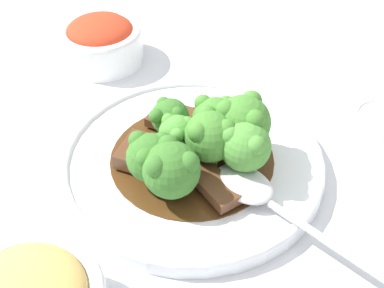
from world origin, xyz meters
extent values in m
plane|color=silver|center=(0.00, 0.00, 0.00)|extent=(4.00, 4.00, 0.00)
cylinder|color=white|center=(0.00, 0.00, 0.01)|extent=(0.26, 0.26, 0.01)
torus|color=white|center=(0.00, 0.00, 0.01)|extent=(0.26, 0.26, 0.01)
cylinder|color=#4C2D14|center=(0.00, 0.00, 0.01)|extent=(0.16, 0.16, 0.00)
cube|color=#56331E|center=(0.04, -0.03, 0.03)|extent=(0.06, 0.05, 0.02)
cube|color=#56331E|center=(0.01, 0.04, 0.02)|extent=(0.03, 0.07, 0.01)
cube|color=#56331E|center=(-0.02, -0.05, 0.02)|extent=(0.06, 0.07, 0.01)
cylinder|color=#7FA84C|center=(0.05, 0.03, 0.02)|extent=(0.02, 0.02, 0.01)
sphere|color=#387028|center=(0.05, 0.03, 0.05)|extent=(0.05, 0.05, 0.05)
sphere|color=#387028|center=(0.06, 0.03, 0.06)|extent=(0.02, 0.02, 0.02)
sphere|color=#387028|center=(0.04, 0.04, 0.06)|extent=(0.02, 0.02, 0.02)
sphere|color=#387028|center=(0.04, 0.01, 0.06)|extent=(0.02, 0.02, 0.02)
cylinder|color=#7FA84C|center=(-0.03, 0.00, 0.03)|extent=(0.02, 0.02, 0.01)
sphere|color=#427F2D|center=(-0.03, 0.00, 0.05)|extent=(0.05, 0.05, 0.05)
sphere|color=#427F2D|center=(-0.02, 0.01, 0.06)|extent=(0.02, 0.02, 0.02)
sphere|color=#427F2D|center=(-0.04, 0.00, 0.06)|extent=(0.02, 0.02, 0.02)
sphere|color=#427F2D|center=(-0.03, -0.02, 0.06)|extent=(0.02, 0.02, 0.02)
cylinder|color=#7FA84C|center=(-0.02, 0.05, 0.03)|extent=(0.02, 0.02, 0.01)
sphere|color=#4C8E38|center=(-0.02, 0.05, 0.05)|extent=(0.05, 0.05, 0.05)
sphere|color=#4C8E38|center=(-0.02, 0.06, 0.06)|extent=(0.02, 0.02, 0.02)
sphere|color=#4C8E38|center=(-0.04, 0.04, 0.06)|extent=(0.02, 0.02, 0.02)
sphere|color=#4C8E38|center=(-0.01, 0.04, 0.06)|extent=(0.02, 0.02, 0.02)
cylinder|color=#7FA84C|center=(0.00, -0.03, 0.03)|extent=(0.01, 0.01, 0.01)
sphere|color=#387028|center=(0.00, -0.03, 0.05)|extent=(0.04, 0.04, 0.04)
sphere|color=#387028|center=(0.00, -0.02, 0.06)|extent=(0.01, 0.01, 0.01)
sphere|color=#387028|center=(0.00, -0.04, 0.06)|extent=(0.01, 0.01, 0.01)
sphere|color=#387028|center=(0.02, -0.03, 0.06)|extent=(0.01, 0.01, 0.01)
cylinder|color=#8EB756|center=(0.01, -0.01, 0.03)|extent=(0.01, 0.01, 0.01)
sphere|color=#4C8E38|center=(0.01, -0.01, 0.05)|extent=(0.04, 0.04, 0.04)
sphere|color=#4C8E38|center=(0.00, -0.01, 0.06)|extent=(0.01, 0.01, 0.01)
sphere|color=#4C8E38|center=(0.01, -0.02, 0.06)|extent=(0.01, 0.01, 0.01)
sphere|color=#4C8E38|center=(0.02, 0.00, 0.06)|extent=(0.01, 0.01, 0.01)
cylinder|color=#7FA84C|center=(-0.04, 0.03, 0.03)|extent=(0.02, 0.02, 0.02)
sphere|color=#427F2D|center=(-0.04, 0.03, 0.06)|extent=(0.05, 0.05, 0.05)
sphere|color=#427F2D|center=(-0.06, 0.02, 0.07)|extent=(0.02, 0.02, 0.02)
sphere|color=#427F2D|center=(-0.03, 0.02, 0.07)|extent=(0.02, 0.02, 0.02)
sphere|color=#427F2D|center=(-0.04, 0.04, 0.07)|extent=(0.02, 0.02, 0.02)
cylinder|color=#8EB756|center=(-0.01, 0.02, 0.03)|extent=(0.02, 0.02, 0.02)
sphere|color=#427F2D|center=(-0.01, 0.02, 0.05)|extent=(0.05, 0.05, 0.05)
sphere|color=#427F2D|center=(-0.01, 0.01, 0.07)|extent=(0.02, 0.02, 0.02)
sphere|color=#427F2D|center=(0.01, 0.02, 0.07)|extent=(0.02, 0.02, 0.02)
sphere|color=#427F2D|center=(-0.01, 0.03, 0.07)|extent=(0.02, 0.02, 0.02)
cylinder|color=#8EB756|center=(0.05, 0.00, 0.02)|extent=(0.02, 0.02, 0.01)
sphere|color=#387028|center=(0.05, 0.00, 0.05)|extent=(0.05, 0.05, 0.05)
sphere|color=#387028|center=(0.05, -0.02, 0.06)|extent=(0.02, 0.02, 0.02)
sphere|color=#387028|center=(0.06, 0.01, 0.06)|extent=(0.02, 0.02, 0.02)
sphere|color=#387028|center=(0.04, 0.00, 0.06)|extent=(0.02, 0.02, 0.02)
ellipsoid|color=silver|center=(-0.01, 0.07, 0.03)|extent=(0.05, 0.07, 0.01)
cylinder|color=silver|center=(-0.02, 0.18, 0.02)|extent=(0.03, 0.16, 0.01)
cylinder|color=white|center=(-0.04, -0.23, 0.00)|extent=(0.06, 0.06, 0.01)
cylinder|color=white|center=(-0.04, -0.23, 0.02)|extent=(0.10, 0.10, 0.04)
torus|color=white|center=(-0.04, -0.23, 0.04)|extent=(0.10, 0.10, 0.01)
ellipsoid|color=red|center=(-0.04, -0.23, 0.04)|extent=(0.08, 0.08, 0.03)
cylinder|color=white|center=(-0.21, 0.08, 0.01)|extent=(0.06, 0.06, 0.01)
torus|color=white|center=(-0.21, 0.08, 0.01)|extent=(0.06, 0.06, 0.01)
camera|label=1|loc=(0.25, 0.30, 0.38)|focal=50.00mm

